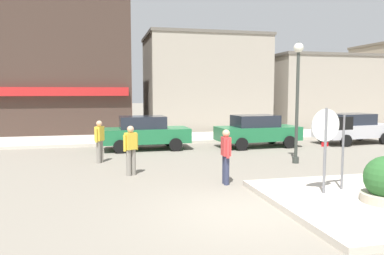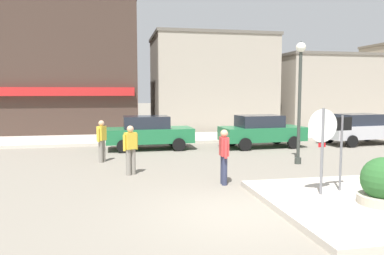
# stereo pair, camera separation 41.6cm
# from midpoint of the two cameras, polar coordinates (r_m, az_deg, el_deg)

# --- Properties ---
(ground_plane) EXTENTS (160.00, 160.00, 0.00)m
(ground_plane) POSITION_cam_midpoint_polar(r_m,az_deg,el_deg) (8.63, 8.78, -12.80)
(ground_plane) COLOR gray
(kerb_far) EXTENTS (80.00, 4.00, 0.15)m
(kerb_far) POSITION_cam_midpoint_polar(r_m,az_deg,el_deg) (21.17, -3.49, -1.63)
(kerb_far) COLOR beige
(kerb_far) RESTS_ON ground
(stop_sign) EXTENTS (0.82, 0.10, 2.30)m
(stop_sign) POSITION_cam_midpoint_polar(r_m,az_deg,el_deg) (9.81, 20.40, -1.79)
(stop_sign) COLOR slate
(stop_sign) RESTS_ON ground
(one_way_sign) EXTENTS (0.60, 0.08, 2.10)m
(one_way_sign) POSITION_cam_midpoint_polar(r_m,az_deg,el_deg) (10.39, 22.86, -2.51)
(one_way_sign) COLOR slate
(one_way_sign) RESTS_ON ground
(planter) EXTENTS (1.10, 1.10, 1.23)m
(planter) POSITION_cam_midpoint_polar(r_m,az_deg,el_deg) (9.71, 28.24, -7.90)
(planter) COLOR #ADA38E
(planter) RESTS_ON ground
(lamp_post) EXTENTS (0.36, 0.36, 4.54)m
(lamp_post) POSITION_cam_midpoint_polar(r_m,az_deg,el_deg) (14.45, 16.93, 6.28)
(lamp_post) COLOR #333833
(lamp_post) RESTS_ON ground
(parked_car_nearest) EXTENTS (4.03, 1.94, 1.56)m
(parked_car_nearest) POSITION_cam_midpoint_polar(r_m,az_deg,el_deg) (17.59, -5.94, -0.70)
(parked_car_nearest) COLOR #1E6B3D
(parked_car_nearest) RESTS_ON ground
(parked_car_second) EXTENTS (4.10, 2.08, 1.56)m
(parked_car_second) POSITION_cam_midpoint_polar(r_m,az_deg,el_deg) (18.48, 11.15, -0.48)
(parked_car_second) COLOR #1E6B3D
(parked_car_second) RESTS_ON ground
(parked_car_third) EXTENTS (4.17, 2.22, 1.56)m
(parked_car_third) POSITION_cam_midpoint_polar(r_m,az_deg,el_deg) (21.12, 24.70, -0.14)
(parked_car_third) COLOR #B7B7BC
(parked_car_third) RESTS_ON ground
(pedestrian_crossing_near) EXTENTS (0.24, 0.55, 1.61)m
(pedestrian_crossing_near) POSITION_cam_midpoint_polar(r_m,az_deg,el_deg) (10.92, 5.99, -4.20)
(pedestrian_crossing_near) COLOR #2D334C
(pedestrian_crossing_near) RESTS_ON ground
(pedestrian_crossing_far) EXTENTS (0.52, 0.37, 1.61)m
(pedestrian_crossing_far) POSITION_cam_midpoint_polar(r_m,az_deg,el_deg) (12.23, -8.38, -3.18)
(pedestrian_crossing_far) COLOR gray
(pedestrian_crossing_far) RESTS_ON ground
(pedestrian_kerb_side) EXTENTS (0.37, 0.52, 1.61)m
(pedestrian_kerb_side) POSITION_cam_midpoint_polar(r_m,az_deg,el_deg) (14.64, -12.80, -1.83)
(pedestrian_kerb_side) COLOR gray
(pedestrian_kerb_side) RESTS_ON ground
(building_corner_shop) EXTENTS (8.73, 8.04, 8.74)m
(building_corner_shop) POSITION_cam_midpoint_polar(r_m,az_deg,el_deg) (26.79, -17.50, 8.82)
(building_corner_shop) COLOR #3D2D26
(building_corner_shop) RESTS_ON ground
(building_storefront_left_near) EXTENTS (8.33, 5.96, 6.63)m
(building_storefront_left_near) POSITION_cam_midpoint_polar(r_m,az_deg,el_deg) (27.13, 3.31, 6.80)
(building_storefront_left_near) COLOR #9E9384
(building_storefront_left_near) RESTS_ON ground
(building_storefront_left_mid) EXTENTS (8.59, 6.85, 5.44)m
(building_storefront_left_mid) POSITION_cam_midpoint_polar(r_m,az_deg,el_deg) (31.52, 19.98, 5.22)
(building_storefront_left_mid) COLOR #9E9384
(building_storefront_left_mid) RESTS_ON ground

